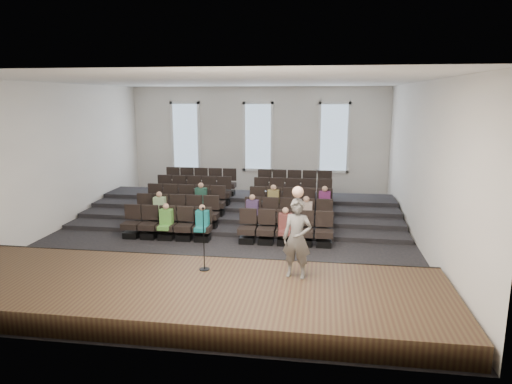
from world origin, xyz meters
TOP-DOWN VIEW (x-y plane):
  - ground at (0.00, 0.00)m, footprint 14.00×14.00m
  - ceiling at (0.00, 0.00)m, footprint 12.00×14.00m
  - wall_back at (0.00, 7.02)m, footprint 12.00×0.04m
  - wall_front at (0.00, -7.02)m, footprint 12.00×0.04m
  - wall_left at (-6.02, 0.00)m, footprint 0.04×14.00m
  - wall_right at (6.02, 0.00)m, footprint 0.04×14.00m
  - stage at (0.00, -5.10)m, footprint 11.80×3.60m
  - stage_lip at (0.00, -3.33)m, footprint 11.80×0.06m
  - risers at (0.00, 3.17)m, footprint 11.80×4.80m
  - seating_rows at (-0.00, 1.54)m, footprint 6.80×4.70m
  - windows at (0.00, 6.95)m, footprint 8.44×0.10m
  - audience at (0.35, 0.45)m, footprint 6.05×2.64m
  - speaker at (2.50, -4.37)m, footprint 0.73×0.55m
  - mic_stand at (0.30, -4.25)m, footprint 0.26×0.26m

SIDE VIEW (x-z plane):
  - ground at x=0.00m, z-range 0.00..0.00m
  - risers at x=0.00m, z-range -0.10..0.50m
  - stage at x=0.00m, z-range 0.00..0.50m
  - stage_lip at x=0.00m, z-range -0.01..0.51m
  - seating_rows at x=0.00m, z-range -0.15..1.52m
  - audience at x=0.35m, z-range 0.28..1.38m
  - mic_stand at x=0.30m, z-range 0.19..1.72m
  - speaker at x=2.50m, z-range 0.50..2.32m
  - wall_back at x=0.00m, z-range 0.00..5.00m
  - wall_front at x=0.00m, z-range 0.00..5.00m
  - wall_left at x=-6.02m, z-range 0.00..5.00m
  - wall_right at x=6.02m, z-range 0.00..5.00m
  - windows at x=0.00m, z-range 1.08..4.32m
  - ceiling at x=0.00m, z-range 5.00..5.02m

